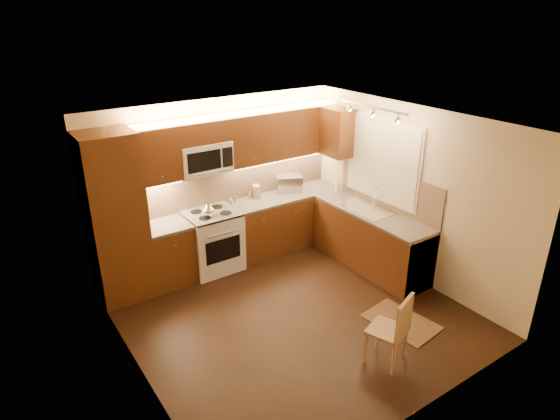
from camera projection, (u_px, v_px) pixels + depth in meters
floor at (294, 314)px, 6.25m from camera, size 4.00×4.00×0.01m
ceiling at (297, 125)px, 5.27m from camera, size 4.00×4.00×0.01m
wall_back at (218, 181)px, 7.28m from camera, size 4.00×0.01×2.50m
wall_front at (429, 307)px, 4.24m from camera, size 4.00×0.01×2.50m
wall_left at (131, 276)px, 4.73m from camera, size 0.01×4.00×2.50m
wall_right at (410, 194)px, 6.80m from camera, size 0.01×4.00×2.50m
pantry at (116, 219)px, 6.24m from camera, size 0.70×0.60×2.30m
base_cab_back_left at (169, 254)px, 6.86m from camera, size 0.62×0.60×0.86m
counter_back_left at (166, 226)px, 6.69m from camera, size 0.62×0.60×0.04m
base_cab_back_right at (285, 221)px, 7.91m from camera, size 1.92×0.60×0.86m
counter_back_right at (285, 196)px, 7.74m from camera, size 1.92×0.60×0.04m
base_cab_right at (370, 240)px, 7.27m from camera, size 0.60×2.00×0.86m
counter_right at (372, 213)px, 7.09m from camera, size 0.60×2.00×0.04m
dishwasher at (405, 259)px, 6.74m from camera, size 0.58×0.60×0.84m
backsplash_back at (239, 180)px, 7.47m from camera, size 3.30×0.02×0.60m
backsplash_right at (388, 189)px, 7.12m from camera, size 0.02×2.00×0.60m
upper_cab_back_left at (155, 155)px, 6.39m from camera, size 0.62×0.35×0.75m
upper_cab_back_right at (281, 134)px, 7.44m from camera, size 1.92×0.35×0.75m
upper_cab_bridge at (201, 131)px, 6.66m from camera, size 0.76×0.35×0.31m
upper_cab_right_corner at (338, 132)px, 7.53m from camera, size 0.35×0.50×0.75m
stove at (213, 241)px, 7.19m from camera, size 0.76×0.65×0.92m
microwave at (204, 158)px, 6.80m from camera, size 0.76×0.38×0.44m
window_frame at (383, 161)px, 7.07m from camera, size 0.03×1.44×1.24m
window_blinds at (382, 161)px, 7.06m from camera, size 0.02×1.36×1.16m
sink at (366, 204)px, 7.17m from camera, size 0.52×0.86×0.15m
faucet at (375, 197)px, 7.23m from camera, size 0.20×0.04×0.30m
track_light_bar at (373, 107)px, 6.39m from camera, size 0.04×1.20×0.03m
kettle at (208, 210)px, 6.84m from camera, size 0.22×0.22×0.22m
toaster_oven at (289, 183)px, 7.88m from camera, size 0.50×0.45×0.25m
knife_block at (256, 191)px, 7.58m from camera, size 0.14×0.17×0.20m
spice_jar_a at (250, 195)px, 7.56m from camera, size 0.05×0.05×0.11m
spice_jar_b at (235, 199)px, 7.44m from camera, size 0.05×0.05×0.09m
spice_jar_c at (231, 200)px, 7.38m from camera, size 0.05×0.05×0.10m
spice_jar_d at (250, 194)px, 7.62m from camera, size 0.06×0.06×0.09m
soap_bottle at (339, 185)px, 7.83m from camera, size 0.12×0.12×0.22m
rug at (401, 322)px, 6.10m from camera, size 0.69×0.95×0.01m
dining_chair at (387, 329)px, 5.28m from camera, size 0.49×0.49×0.87m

